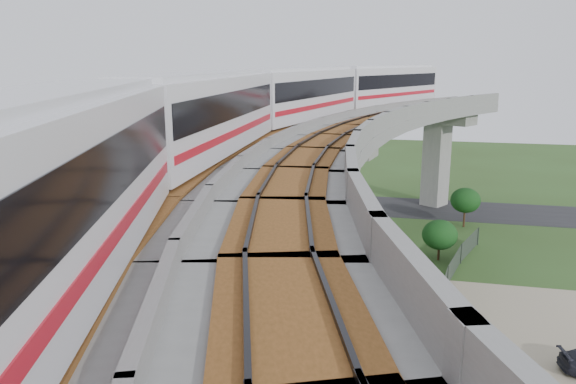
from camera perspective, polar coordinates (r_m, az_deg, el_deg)
name	(u,v)px	position (r m, az deg, el deg)	size (l,w,h in m)	color
ground	(271,344)	(30.58, -1.77, -15.17)	(160.00, 160.00, 0.00)	#2E451B
asphalt_road	(343,204)	(58.26, 5.62, -1.22)	(60.00, 8.00, 0.03)	#232326
viaduct	(348,179)	(26.74, 6.09, 1.31)	(19.58, 73.98, 11.40)	#99968E
metro_train	(296,103)	(30.72, 0.82, 9.08)	(12.51, 61.19, 3.64)	silver
fence	(465,352)	(29.59, 17.53, -15.21)	(3.87, 38.73, 1.50)	#2D382D
tree_0	(465,200)	(52.03, 17.58, -0.81)	(2.61, 2.61, 3.55)	#382314
tree_1	(440,235)	(42.97, 15.16, -4.21)	(2.59, 2.59, 3.08)	#382314
tree_2	(395,277)	(33.67, 10.81, -8.51)	(1.82, 1.82, 2.98)	#382314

